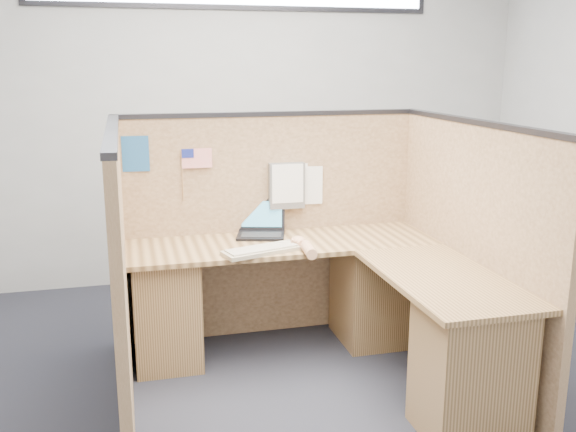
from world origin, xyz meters
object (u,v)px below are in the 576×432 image
object	(u,v)px
laptop	(259,227)
l_desk	(328,311)
keyboard	(262,250)
mouse	(298,243)

from	to	relation	value
laptop	l_desk	bearing A→B (deg)	-48.34
l_desk	keyboard	size ratio (longest dim) A/B	3.78
laptop	mouse	xyz separation A→B (m)	(0.18, -0.34, -0.03)
l_desk	mouse	size ratio (longest dim) A/B	19.92
l_desk	laptop	distance (m)	0.78
l_desk	keyboard	world-z (taller)	keyboard
keyboard	mouse	bearing A→B (deg)	-0.32
keyboard	l_desk	bearing A→B (deg)	-44.26
mouse	laptop	bearing A→B (deg)	117.45
l_desk	laptop	size ratio (longest dim) A/B	5.29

